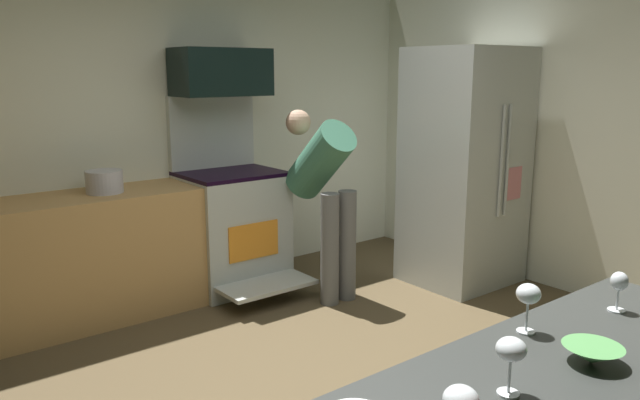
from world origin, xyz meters
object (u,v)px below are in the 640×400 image
(wine_glass_extra, at_px, (619,284))
(person_cook, at_px, (324,187))
(refrigerator, at_px, (464,168))
(wine_glass_far, at_px, (528,296))
(mixing_bowl_large, at_px, (592,355))
(wine_glass_near, at_px, (511,352))
(oven_range, at_px, (232,225))
(microwave, at_px, (221,72))
(stock_pot, at_px, (104,182))

(wine_glass_extra, bearing_deg, person_cook, 73.94)
(refrigerator, distance_m, wine_glass_far, 3.12)
(person_cook, xyz_separation_m, wine_glass_extra, (-0.76, -2.63, 0.13))
(person_cook, distance_m, mixing_bowl_large, 3.03)
(person_cook, relative_size, wine_glass_far, 8.60)
(person_cook, height_order, wine_glass_near, person_cook)
(oven_range, distance_m, mixing_bowl_large, 3.52)
(mixing_bowl_large, height_order, wine_glass_near, wine_glass_near)
(microwave, xyz_separation_m, wine_glass_extra, (-0.30, -3.35, -0.72))
(person_cook, xyz_separation_m, stock_pot, (-1.45, 0.65, 0.11))
(wine_glass_near, distance_m, wine_glass_extra, 0.80)
(microwave, distance_m, person_cook, 1.21)
(wine_glass_near, xyz_separation_m, stock_pot, (0.10, 3.38, -0.04))
(person_cook, bearing_deg, mixing_bowl_large, -113.47)
(oven_range, distance_m, stock_pot, 1.10)
(oven_range, height_order, wine_glass_near, oven_range)
(oven_range, relative_size, person_cook, 1.07)
(mixing_bowl_large, xyz_separation_m, wine_glass_near, (-0.34, 0.04, 0.10))
(oven_range, xyz_separation_m, wine_glass_far, (-0.71, -3.17, 0.51))
(microwave, xyz_separation_m, wine_glass_near, (-1.09, -3.46, -0.70))
(mixing_bowl_large, xyz_separation_m, stock_pot, (-0.25, 3.43, 0.05))
(oven_range, bearing_deg, wine_glass_near, -107.99)
(mixing_bowl_large, relative_size, wine_glass_extra, 1.20)
(oven_range, relative_size, wine_glass_far, 9.23)
(refrigerator, xyz_separation_m, mixing_bowl_large, (-2.33, -2.35, -0.03))
(wine_glass_near, distance_m, stock_pot, 3.38)
(oven_range, height_order, refrigerator, refrigerator)
(mixing_bowl_large, distance_m, wine_glass_near, 0.36)
(refrigerator, bearing_deg, wine_glass_near, -139.25)
(wine_glass_far, xyz_separation_m, wine_glass_extra, (0.41, -0.09, -0.02))
(microwave, xyz_separation_m, refrigerator, (1.58, -1.15, -0.77))
(oven_range, relative_size, microwave, 2.09)
(person_cook, relative_size, mixing_bowl_large, 8.23)
(oven_range, distance_m, microwave, 1.22)
(mixing_bowl_large, distance_m, wine_glass_extra, 0.48)
(microwave, bearing_deg, person_cook, -58.06)
(refrigerator, bearing_deg, wine_glass_extra, -130.58)
(person_cook, relative_size, wine_glass_extra, 9.84)
(person_cook, distance_m, wine_glass_far, 2.79)
(refrigerator, height_order, mixing_bowl_large, refrigerator)
(oven_range, distance_m, wine_glass_near, 3.58)
(microwave, bearing_deg, wine_glass_extra, -95.13)
(mixing_bowl_large, bearing_deg, wine_glass_extra, 18.48)
(oven_range, xyz_separation_m, stock_pot, (-1.00, 0.01, 0.47))
(microwave, relative_size, stock_pot, 2.90)
(wine_glass_far, bearing_deg, stock_pot, 95.09)
(oven_range, distance_m, refrigerator, 1.96)
(person_cook, height_order, wine_glass_far, person_cook)
(mixing_bowl_large, distance_m, wine_glass_far, 0.27)
(oven_range, bearing_deg, person_cook, -54.44)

